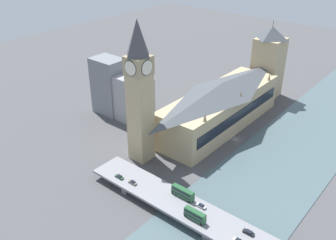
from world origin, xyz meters
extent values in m
plane|color=#4C4C4F|center=(0.00, 0.00, 0.00)|extent=(600.00, 600.00, 0.00)
cube|color=#4C6066|center=(-31.71, 0.00, 0.15)|extent=(51.43, 360.00, 0.30)
cube|color=tan|center=(17.18, -8.00, 11.46)|extent=(28.35, 97.10, 22.93)
cube|color=black|center=(2.85, -8.00, 12.61)|extent=(0.40, 89.33, 6.88)
pyramid|color=#474C51|center=(17.18, -8.00, 26.13)|extent=(27.79, 95.15, 6.39)
cone|color=#9E8966|center=(4.00, -44.90, 25.43)|extent=(2.20, 2.20, 5.00)
cone|color=#9E8966|center=(4.00, -8.00, 25.43)|extent=(2.20, 2.20, 5.00)
cone|color=#9E8966|center=(4.00, 28.90, 25.43)|extent=(2.20, 2.20, 5.00)
cube|color=tan|center=(30.31, 49.78, 29.13)|extent=(10.47, 10.47, 58.27)
cube|color=tan|center=(30.31, 49.78, 53.55)|extent=(11.10, 11.10, 9.43)
cylinder|color=black|center=(24.89, 49.78, 53.55)|extent=(0.50, 7.81, 7.81)
cylinder|color=silver|center=(24.79, 49.78, 53.55)|extent=(0.62, 7.23, 7.23)
cylinder|color=black|center=(35.72, 49.78, 53.55)|extent=(0.50, 7.81, 7.81)
cylinder|color=silver|center=(35.83, 49.78, 53.55)|extent=(0.62, 7.23, 7.23)
cylinder|color=black|center=(30.31, 44.37, 53.55)|extent=(7.81, 0.50, 7.81)
cylinder|color=silver|center=(30.31, 44.26, 53.55)|extent=(7.23, 0.62, 7.23)
cylinder|color=black|center=(30.31, 55.20, 53.55)|extent=(7.81, 0.50, 7.81)
cylinder|color=silver|center=(30.31, 55.31, 53.55)|extent=(7.23, 0.62, 7.23)
pyramid|color=#424247|center=(30.31, 49.78, 67.23)|extent=(10.68, 10.68, 17.92)
cube|color=tan|center=(17.18, -69.83, 21.60)|extent=(18.56, 18.56, 43.21)
pyramid|color=#474C51|center=(17.18, -69.83, 47.38)|extent=(18.56, 18.56, 8.35)
cylinder|color=#333338|center=(17.18, -69.83, 53.56)|extent=(0.30, 0.30, 4.00)
cube|color=slate|center=(-31.71, 71.41, 1.94)|extent=(3.00, 14.26, 3.89)
cube|color=slate|center=(15.49, 71.41, 1.94)|extent=(3.00, 14.26, 3.89)
cube|color=gray|center=(-31.71, 71.41, 4.49)|extent=(134.86, 16.78, 1.20)
cube|color=#235B33|center=(-24.12, 75.37, 6.46)|extent=(10.06, 2.48, 1.86)
cube|color=black|center=(-24.12, 75.37, 6.83)|extent=(9.05, 2.54, 0.82)
cube|color=#235B33|center=(-24.12, 75.37, 8.48)|extent=(9.86, 2.48, 2.18)
cube|color=black|center=(-24.12, 75.37, 8.59)|extent=(9.05, 2.54, 1.05)
cube|color=#1E4E2B|center=(-24.12, 75.37, 9.65)|extent=(9.76, 2.36, 0.16)
cylinder|color=black|center=(-19.99, 74.24, 5.65)|extent=(1.12, 0.28, 1.12)
cylinder|color=black|center=(-19.99, 76.50, 5.65)|extent=(1.12, 0.28, 1.12)
cylinder|color=black|center=(-28.14, 74.24, 5.65)|extent=(1.12, 0.28, 1.12)
cylinder|color=black|center=(-28.14, 76.50, 5.65)|extent=(1.12, 0.28, 1.12)
cube|color=#235B33|center=(-11.43, 67.18, 6.48)|extent=(11.55, 2.58, 1.93)
cube|color=black|center=(-11.43, 67.18, 6.86)|extent=(10.40, 2.64, 0.85)
cube|color=#235B33|center=(-11.43, 67.18, 8.58)|extent=(11.32, 2.58, 2.27)
cube|color=black|center=(-11.43, 67.18, 8.69)|extent=(10.40, 2.64, 1.09)
cube|color=#1E4E2B|center=(-11.43, 67.18, 9.79)|extent=(11.21, 2.45, 0.16)
cylinder|color=black|center=(-6.50, 66.00, 5.62)|extent=(1.06, 0.28, 1.06)
cylinder|color=black|center=(-6.50, 68.36, 5.62)|extent=(1.06, 0.28, 1.06)
cylinder|color=black|center=(-16.25, 66.00, 5.62)|extent=(1.06, 0.28, 1.06)
cylinder|color=black|center=(-16.25, 68.36, 5.62)|extent=(1.06, 0.28, 1.06)
cube|color=black|center=(-44.53, 74.81, 6.25)|extent=(2.15, 1.66, 0.49)
cylinder|color=black|center=(-42.84, 73.98, 5.45)|extent=(0.72, 0.22, 0.72)
cube|color=slate|center=(12.90, 74.60, 5.67)|extent=(4.36, 1.76, 0.66)
cube|color=black|center=(12.77, 74.60, 6.25)|extent=(2.27, 1.58, 0.50)
cylinder|color=black|center=(14.59, 73.81, 5.44)|extent=(0.70, 0.22, 0.70)
cylinder|color=black|center=(14.59, 75.39, 5.44)|extent=(0.70, 0.22, 0.70)
cylinder|color=black|center=(11.21, 73.81, 5.44)|extent=(0.70, 0.22, 0.70)
cylinder|color=black|center=(11.21, 75.39, 5.44)|extent=(0.70, 0.22, 0.70)
cube|color=silver|center=(-21.68, 67.46, 5.69)|extent=(4.71, 1.70, 0.72)
cube|color=black|center=(-21.82, 67.46, 6.31)|extent=(2.45, 1.53, 0.52)
cylinder|color=black|center=(-19.80, 66.69, 5.42)|extent=(0.67, 0.22, 0.67)
cylinder|color=black|center=(-19.80, 68.22, 5.42)|extent=(0.67, 0.22, 0.67)
cylinder|color=black|center=(-23.57, 66.69, 5.42)|extent=(0.67, 0.22, 0.67)
cylinder|color=black|center=(-23.57, 68.22, 5.42)|extent=(0.67, 0.22, 0.67)
cube|color=black|center=(-45.39, 68.21, 5.68)|extent=(4.70, 1.81, 0.69)
cube|color=black|center=(-45.53, 68.21, 6.27)|extent=(2.45, 1.63, 0.49)
cylinder|color=black|center=(-43.52, 67.40, 5.43)|extent=(0.69, 0.22, 0.69)
cylinder|color=black|center=(-43.52, 69.03, 5.43)|extent=(0.69, 0.22, 0.69)
cylinder|color=black|center=(-47.26, 67.40, 5.43)|extent=(0.69, 0.22, 0.69)
cylinder|color=black|center=(-47.26, 69.03, 5.43)|extent=(0.69, 0.22, 0.69)
cube|color=#2D5638|center=(21.09, 75.54, 5.63)|extent=(4.72, 1.78, 0.61)
cube|color=black|center=(20.95, 75.54, 6.23)|extent=(2.45, 1.60, 0.59)
cylinder|color=black|center=(23.00, 74.74, 5.41)|extent=(0.65, 0.22, 0.65)
cylinder|color=black|center=(23.00, 76.33, 5.41)|extent=(0.65, 0.22, 0.65)
cylinder|color=black|center=(19.18, 74.74, 5.41)|extent=(0.65, 0.22, 0.65)
cylinder|color=black|center=(19.18, 76.33, 5.41)|extent=(0.65, 0.22, 0.65)
cube|color=#939399|center=(63.39, 21.53, 14.92)|extent=(23.42, 14.83, 29.84)
cube|color=slate|center=(85.11, 22.34, 18.96)|extent=(20.82, 15.22, 37.92)
camera|label=1|loc=(-91.10, 173.75, 115.48)|focal=40.00mm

